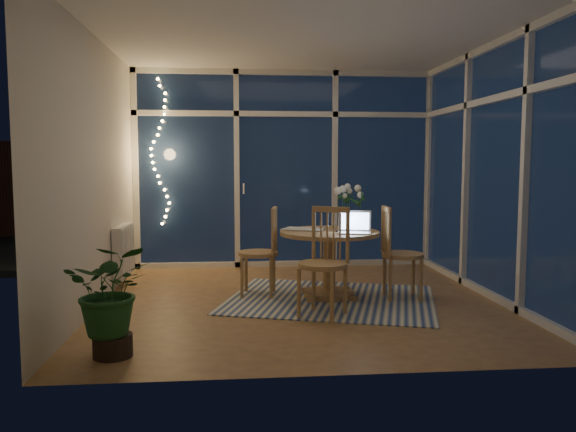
% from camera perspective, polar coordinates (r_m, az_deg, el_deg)
% --- Properties ---
extents(floor, '(4.00, 4.00, 0.00)m').
position_cam_1_polar(floor, '(5.71, 1.57, -8.62)').
color(floor, brown).
rests_on(floor, ground).
extents(ceiling, '(4.00, 4.00, 0.00)m').
position_cam_1_polar(ceiling, '(5.68, 1.64, 17.77)').
color(ceiling, silver).
rests_on(ceiling, wall_back).
extents(wall_back, '(4.00, 0.04, 2.60)m').
position_cam_1_polar(wall_back, '(7.53, -0.23, 4.75)').
color(wall_back, beige).
rests_on(wall_back, floor).
extents(wall_front, '(4.00, 0.04, 2.60)m').
position_cam_1_polar(wall_front, '(3.57, 5.47, 4.05)').
color(wall_front, beige).
rests_on(wall_front, floor).
extents(wall_left, '(0.04, 4.00, 2.60)m').
position_cam_1_polar(wall_left, '(5.66, -18.99, 4.26)').
color(wall_left, beige).
rests_on(wall_left, floor).
extents(wall_right, '(0.04, 4.00, 2.60)m').
position_cam_1_polar(wall_right, '(6.11, 20.60, 4.27)').
color(wall_right, beige).
rests_on(wall_right, floor).
extents(window_wall_back, '(4.00, 0.10, 2.60)m').
position_cam_1_polar(window_wall_back, '(7.49, -0.21, 4.75)').
color(window_wall_back, silver).
rests_on(window_wall_back, floor).
extents(window_wall_right, '(0.10, 4.00, 2.60)m').
position_cam_1_polar(window_wall_right, '(6.10, 20.26, 4.28)').
color(window_wall_right, silver).
rests_on(window_wall_right, floor).
extents(radiator, '(0.10, 0.70, 0.58)m').
position_cam_1_polar(radiator, '(6.60, -16.40, -3.40)').
color(radiator, silver).
rests_on(radiator, wall_left).
extents(fairy_lights, '(0.24, 0.10, 1.85)m').
position_cam_1_polar(fairy_lights, '(7.45, -12.98, 6.34)').
color(fairy_lights, '#EBB75E').
rests_on(fairy_lights, window_wall_back).
extents(garden_patio, '(12.00, 6.00, 0.10)m').
position_cam_1_polar(garden_patio, '(10.66, 1.02, -2.40)').
color(garden_patio, black).
rests_on(garden_patio, ground).
extents(garden_fence, '(11.00, 0.08, 1.80)m').
position_cam_1_polar(garden_fence, '(11.03, -1.84, 2.87)').
color(garden_fence, '#312111').
rests_on(garden_fence, ground).
extents(neighbour_roof, '(7.00, 3.00, 2.20)m').
position_cam_1_polar(neighbour_roof, '(14.06, -1.37, 8.71)').
color(neighbour_roof, '#31343B').
rests_on(neighbour_roof, ground).
extents(garden_shrubs, '(0.90, 0.90, 0.90)m').
position_cam_1_polar(garden_shrubs, '(8.95, -6.13, -0.63)').
color(garden_shrubs, black).
rests_on(garden_shrubs, ground).
extents(rug, '(2.44, 2.16, 0.01)m').
position_cam_1_polar(rug, '(5.77, 4.35, -8.44)').
color(rug, beige).
rests_on(rug, floor).
extents(dining_table, '(1.27, 1.27, 0.69)m').
position_cam_1_polar(dining_table, '(5.79, 4.21, -4.93)').
color(dining_table, '#906541').
rests_on(dining_table, floor).
extents(chair_left, '(0.50, 0.50, 0.94)m').
position_cam_1_polar(chair_left, '(5.85, -3.06, -3.58)').
color(chair_left, '#906541').
rests_on(chair_left, floor).
extents(chair_right, '(0.47, 0.47, 0.96)m').
position_cam_1_polar(chair_right, '(5.80, 11.58, -3.66)').
color(chair_right, '#906541').
rests_on(chair_right, floor).
extents(chair_front, '(0.64, 0.64, 1.00)m').
position_cam_1_polar(chair_front, '(5.04, 3.53, -4.69)').
color(chair_front, '#906541').
rests_on(chair_front, floor).
extents(laptop, '(0.38, 0.35, 0.24)m').
position_cam_1_polar(laptop, '(5.56, 6.75, -0.55)').
color(laptop, silver).
rests_on(laptop, dining_table).
extents(flower_vase, '(0.25, 0.25, 0.21)m').
position_cam_1_polar(flower_vase, '(6.06, 5.95, -0.18)').
color(flower_vase, white).
rests_on(flower_vase, dining_table).
extents(bowl, '(0.19, 0.19, 0.04)m').
position_cam_1_polar(bowl, '(5.80, 7.23, -1.30)').
color(bowl, silver).
rests_on(bowl, dining_table).
extents(newspapers, '(0.45, 0.40, 0.01)m').
position_cam_1_polar(newspapers, '(5.86, 1.69, -1.32)').
color(newspapers, silver).
rests_on(newspapers, dining_table).
extents(phone, '(0.12, 0.08, 0.01)m').
position_cam_1_polar(phone, '(5.70, 5.43, -1.54)').
color(phone, black).
rests_on(phone, dining_table).
extents(potted_plant, '(0.58, 0.52, 0.76)m').
position_cam_1_polar(potted_plant, '(4.23, -17.48, -8.58)').
color(potted_plant, '#1B4E22').
rests_on(potted_plant, floor).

